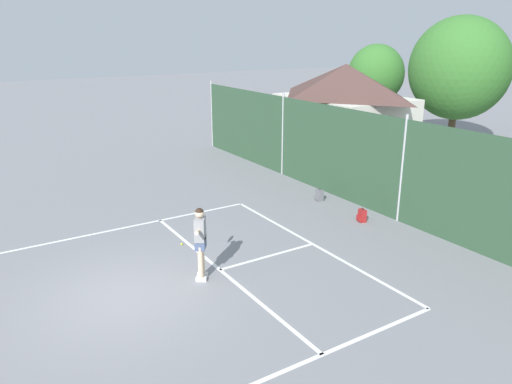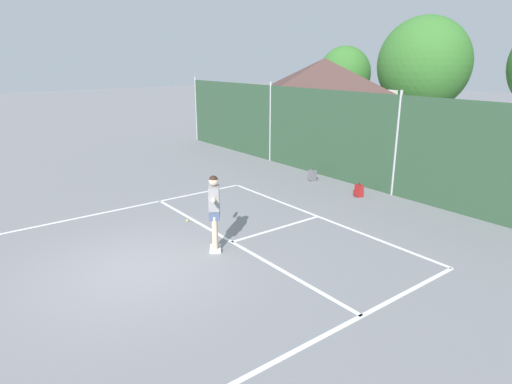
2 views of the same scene
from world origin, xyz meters
The scene contains 8 objects.
ground_plane centered at (0.00, 0.00, 0.00)m, with size 120.00×120.00×0.00m, color gray.
court_markings centered at (0.00, 0.65, 0.00)m, with size 8.30×11.10×0.01m.
chainlink_fence centered at (0.00, 9.00, 1.65)m, with size 26.09×0.09×3.45m.
clubhouse_building centered at (-7.62, 13.38, 2.29)m, with size 6.20×4.84×4.43m.
tennis_player centered at (0.17, 1.88, 1.11)m, with size 1.27×0.77×1.85m.
tennis_ball centered at (-1.93, 2.27, 0.03)m, with size 0.07×0.07×0.07m, color #CCE033.
backpack_grey centered at (-2.91, 8.11, 0.19)m, with size 0.30×0.27×0.46m.
backpack_red centered at (-0.56, 7.95, 0.19)m, with size 0.32×0.30×0.46m.
Camera 1 is at (10.01, -2.73, 5.77)m, focal length 34.15 mm.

